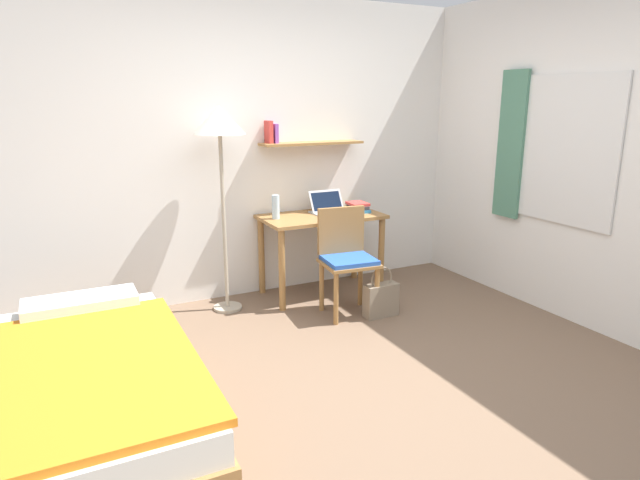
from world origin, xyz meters
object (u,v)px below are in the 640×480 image
(handbag, at_px, (381,299))
(book_stack, at_px, (358,207))
(desk_chair, at_px, (346,256))
(desk, at_px, (321,229))
(water_bottle, at_px, (276,207))
(bed, at_px, (96,395))
(laptop, at_px, (328,207))
(standing_lamp, at_px, (220,131))

(handbag, bearing_deg, book_stack, 75.09)
(desk_chair, bearing_deg, desk, 86.83)
(water_bottle, bearing_deg, handbag, -51.31)
(bed, height_order, laptop, laptop)
(standing_lamp, bearing_deg, desk, 0.17)
(desk_chair, relative_size, standing_lamp, 0.52)
(standing_lamp, xyz_separation_m, laptop, (1.00, 0.07, -0.71))
(bed, distance_m, desk, 2.53)
(standing_lamp, distance_m, water_bottle, 0.81)
(book_stack, bearing_deg, desk_chair, -128.48)
(desk, height_order, laptop, laptop)
(desk_chair, xyz_separation_m, handbag, (0.21, -0.21, -0.34))
(desk_chair, bearing_deg, book_stack, 51.52)
(laptop, distance_m, book_stack, 0.28)
(handbag, bearing_deg, standing_lamp, 146.48)
(laptop, bearing_deg, handbag, -84.06)
(desk, distance_m, book_stack, 0.41)
(desk, xyz_separation_m, desk_chair, (-0.03, -0.51, -0.11))
(desk_chair, distance_m, water_bottle, 0.76)
(desk, xyz_separation_m, book_stack, (0.38, -0.00, 0.17))
(water_bottle, distance_m, handbag, 1.19)
(standing_lamp, bearing_deg, water_bottle, 4.85)
(desk_chair, xyz_separation_m, water_bottle, (-0.39, 0.55, 0.34))
(standing_lamp, xyz_separation_m, handbag, (1.08, -0.72, -1.34))
(bed, bearing_deg, standing_lamp, 51.43)
(handbag, bearing_deg, desk, 104.42)
(desk, relative_size, laptop, 3.30)
(desk, bearing_deg, water_bottle, 174.88)
(standing_lamp, height_order, handbag, standing_lamp)
(bed, height_order, desk, desk)
(desk, xyz_separation_m, water_bottle, (-0.42, 0.04, 0.24))
(water_bottle, bearing_deg, book_stack, -3.04)
(book_stack, bearing_deg, standing_lamp, 179.91)
(bed, bearing_deg, handbag, 18.03)
(desk_chair, distance_m, handbag, 0.45)
(standing_lamp, relative_size, handbag, 3.98)
(bed, bearing_deg, book_stack, 30.75)
(laptop, xyz_separation_m, book_stack, (0.27, -0.08, -0.01))
(standing_lamp, distance_m, book_stack, 1.46)
(handbag, bearing_deg, water_bottle, 128.69)
(laptop, xyz_separation_m, handbag, (0.08, -0.79, -0.63))
(laptop, bearing_deg, standing_lamp, -175.81)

